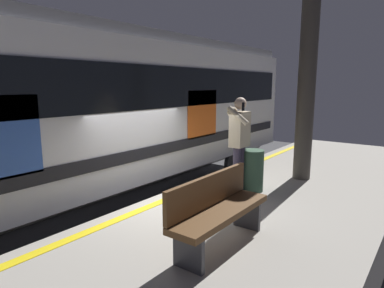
{
  "coord_description": "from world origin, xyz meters",
  "views": [
    {
      "loc": [
        4.62,
        4.05,
        3.03
      ],
      "look_at": [
        -0.37,
        0.3,
        1.91
      ],
      "focal_mm": 31.0,
      "sensor_mm": 36.0,
      "label": 1
    }
  ],
  "objects_px": {
    "station_column": "(306,91)",
    "trash_bin": "(252,170)",
    "passenger": "(239,137)",
    "handbag": "(231,193)",
    "train_carriage": "(86,107)",
    "bench": "(217,208)"
  },
  "relations": [
    {
      "from": "station_column",
      "to": "trash_bin",
      "type": "xyz_separation_m",
      "value": [
        1.43,
        -0.47,
        -1.5
      ]
    },
    {
      "from": "passenger",
      "to": "trash_bin",
      "type": "xyz_separation_m",
      "value": [
        -0.27,
        0.16,
        -0.66
      ]
    },
    {
      "from": "passenger",
      "to": "station_column",
      "type": "relative_size",
      "value": 0.47
    },
    {
      "from": "handbag",
      "to": "station_column",
      "type": "distance_m",
      "value": 2.86
    },
    {
      "from": "train_carriage",
      "to": "trash_bin",
      "type": "height_order",
      "value": "train_carriage"
    },
    {
      "from": "station_column",
      "to": "bench",
      "type": "bearing_deg",
      "value": 2.94
    },
    {
      "from": "train_carriage",
      "to": "trash_bin",
      "type": "bearing_deg",
      "value": 109.08
    },
    {
      "from": "station_column",
      "to": "bench",
      "type": "distance_m",
      "value": 3.97
    },
    {
      "from": "train_carriage",
      "to": "station_column",
      "type": "distance_m",
      "value": 4.75
    },
    {
      "from": "passenger",
      "to": "bench",
      "type": "relative_size",
      "value": 1.05
    },
    {
      "from": "handbag",
      "to": "station_column",
      "type": "height_order",
      "value": "station_column"
    },
    {
      "from": "trash_bin",
      "to": "bench",
      "type": "bearing_deg",
      "value": 16.14
    },
    {
      "from": "bench",
      "to": "trash_bin",
      "type": "relative_size",
      "value": 2.14
    },
    {
      "from": "train_carriage",
      "to": "trash_bin",
      "type": "relative_size",
      "value": 17.53
    },
    {
      "from": "train_carriage",
      "to": "trash_bin",
      "type": "xyz_separation_m",
      "value": [
        -1.2,
        3.47,
        -1.15
      ]
    },
    {
      "from": "handbag",
      "to": "bench",
      "type": "relative_size",
      "value": 0.21
    },
    {
      "from": "passenger",
      "to": "handbag",
      "type": "relative_size",
      "value": 5.04
    },
    {
      "from": "train_carriage",
      "to": "handbag",
      "type": "distance_m",
      "value": 3.76
    },
    {
      "from": "passenger",
      "to": "handbag",
      "type": "bearing_deg",
      "value": 16.07
    },
    {
      "from": "handbag",
      "to": "station_column",
      "type": "relative_size",
      "value": 0.09
    },
    {
      "from": "train_carriage",
      "to": "passenger",
      "type": "relative_size",
      "value": 7.78
    },
    {
      "from": "bench",
      "to": "trash_bin",
      "type": "xyz_separation_m",
      "value": [
        -2.27,
        -0.66,
        -0.1
      ]
    }
  ]
}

